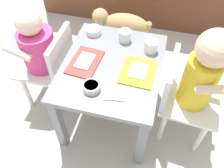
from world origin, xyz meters
The scene contains 12 objects.
ground_plane centered at (0.00, 0.00, 0.00)m, with size 7.00×7.00×0.00m, color #B2ADA3.
dining_table centered at (0.00, 0.00, 0.35)m, with size 0.48×0.59×0.42m.
seated_child_left centered at (-0.40, 0.03, 0.40)m, with size 0.28×0.28×0.64m.
seated_child_right centered at (0.40, -0.01, 0.45)m, with size 0.30×0.30×0.71m.
dog centered at (-0.08, 0.63, 0.20)m, with size 0.45×0.15×0.31m.
food_tray_left centered at (-0.13, -0.02, 0.43)m, with size 0.15×0.21×0.02m.
food_tray_right centered at (0.13, -0.02, 0.43)m, with size 0.16×0.19×0.02m.
water_cup_left centered at (0.17, 0.15, 0.45)m, with size 0.07×0.07×0.06m.
water_cup_right centered at (0.02, 0.20, 0.45)m, with size 0.07×0.07×0.06m.
veggie_bowl_far centered at (-0.05, -0.17, 0.44)m, with size 0.08×0.08×0.03m.
cereal_bowl_right_side centered at (-0.16, 0.21, 0.44)m, with size 0.08×0.08×0.03m.
spoon_by_left_tray centered at (0.05, -0.21, 0.43)m, with size 0.10×0.02×0.01m.
Camera 1 is at (0.20, -0.79, 1.24)m, focal length 37.78 mm.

